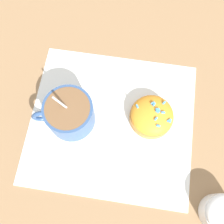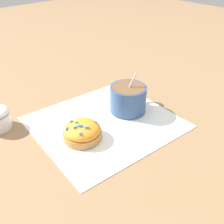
% 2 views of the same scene
% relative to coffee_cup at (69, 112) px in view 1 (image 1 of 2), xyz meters
% --- Properties ---
extents(ground_plane, '(3.00, 3.00, 0.00)m').
position_rel_coffee_cup_xyz_m(ground_plane, '(-0.08, 0.00, -0.04)').
color(ground_plane, '#93704C').
extents(paper_napkin, '(0.35, 0.32, 0.00)m').
position_rel_coffee_cup_xyz_m(paper_napkin, '(-0.08, 0.00, -0.04)').
color(paper_napkin, white).
rests_on(paper_napkin, ground_plane).
extents(coffee_cup, '(0.12, 0.09, 0.10)m').
position_rel_coffee_cup_xyz_m(coffee_cup, '(0.00, 0.00, 0.00)').
color(coffee_cup, '#335184').
rests_on(coffee_cup, paper_napkin).
extents(frosted_pastry, '(0.09, 0.09, 0.04)m').
position_rel_coffee_cup_xyz_m(frosted_pastry, '(-0.16, -0.01, -0.02)').
color(frosted_pastry, '#C18442').
rests_on(frosted_pastry, paper_napkin).
extents(sugar_bowl, '(0.07, 0.07, 0.05)m').
position_rel_coffee_cup_xyz_m(sugar_bowl, '(-0.28, 0.16, -0.01)').
color(sugar_bowl, white).
rests_on(sugar_bowl, ground_plane).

